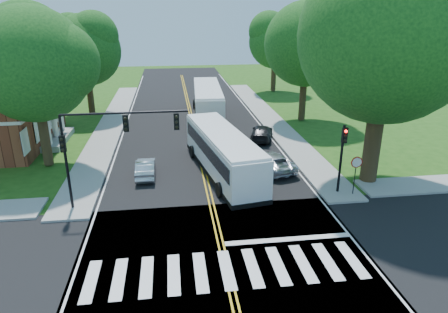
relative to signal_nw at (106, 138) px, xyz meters
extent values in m
plane|color=#204C13|center=(5.86, -6.43, -4.38)|extent=(140.00, 140.00, 0.00)
cube|color=black|center=(5.86, 11.57, -4.37)|extent=(14.00, 96.00, 0.01)
cube|color=black|center=(5.86, -6.43, -4.37)|extent=(60.00, 12.00, 0.01)
cube|color=gold|center=(5.86, 15.57, -4.36)|extent=(0.36, 70.00, 0.01)
cube|color=silver|center=(-0.94, 15.57, -4.36)|extent=(0.12, 70.00, 0.01)
cube|color=silver|center=(12.66, 15.57, -4.36)|extent=(0.12, 70.00, 0.01)
cube|color=silver|center=(5.86, -6.93, -4.36)|extent=(12.60, 3.00, 0.01)
cube|color=silver|center=(9.36, -4.83, -4.36)|extent=(6.60, 0.40, 0.01)
cube|color=gray|center=(-2.44, 18.57, -4.30)|extent=(2.60, 40.00, 0.15)
cube|color=gray|center=(14.16, 18.57, -4.30)|extent=(2.60, 40.00, 0.15)
cylinder|color=#342315|center=(16.86, 1.57, -1.23)|extent=(1.10, 1.10, 6.00)
sphere|color=#2D7422|center=(16.86, 1.57, 5.28)|extent=(10.80, 10.80, 10.80)
cylinder|color=#342315|center=(-5.64, 7.57, -1.83)|extent=(0.70, 0.70, 4.80)
sphere|color=#2D7422|center=(-5.64, 7.57, 3.17)|extent=(8.00, 8.00, 8.00)
cylinder|color=#342315|center=(-5.14, 23.57, -2.03)|extent=(0.70, 0.70, 4.40)
sphere|color=#2D7422|center=(-5.14, 23.57, 2.64)|extent=(7.60, 7.60, 7.60)
cylinder|color=#342315|center=(17.36, 17.57, -1.73)|extent=(0.70, 0.70, 5.00)
sphere|color=#2D7422|center=(17.36, 17.57, 3.50)|extent=(8.40, 8.40, 8.40)
cylinder|color=#342315|center=(18.36, 33.57, -2.03)|extent=(0.70, 0.70, 4.40)
sphere|color=#2D7422|center=(18.36, 33.57, 2.51)|extent=(7.20, 7.20, 7.20)
cube|color=silver|center=(-6.54, 13.57, 0.02)|extent=(1.40, 6.00, 0.45)
cube|color=gray|center=(-6.54, 13.57, -4.13)|extent=(1.80, 6.00, 0.50)
cylinder|color=silver|center=(-6.54, 11.37, -2.28)|extent=(0.50, 0.50, 4.20)
cylinder|color=silver|center=(-6.54, 13.57, -2.28)|extent=(0.50, 0.50, 4.20)
cylinder|color=silver|center=(-6.54, 15.77, -2.28)|extent=(0.50, 0.50, 4.20)
cylinder|color=black|center=(-2.34, 0.07, -1.93)|extent=(0.16, 0.16, 4.60)
cube|color=black|center=(-2.34, -0.08, -0.23)|extent=(0.30, 0.22, 0.95)
sphere|color=black|center=(-2.34, -0.22, 0.07)|extent=(0.18, 0.18, 0.18)
cylinder|color=black|center=(1.16, 0.07, 1.37)|extent=(7.00, 0.12, 0.12)
cube|color=black|center=(1.16, -0.08, 0.82)|extent=(0.30, 0.22, 0.95)
cube|color=black|center=(3.96, -0.08, 0.82)|extent=(0.30, 0.22, 0.95)
cylinder|color=black|center=(14.06, 0.07, -2.03)|extent=(0.16, 0.16, 4.40)
cube|color=black|center=(14.06, -0.08, -0.43)|extent=(0.30, 0.22, 0.95)
sphere|color=#FF0A05|center=(14.06, -0.22, -0.13)|extent=(0.18, 0.18, 0.18)
cylinder|color=black|center=(14.86, -0.43, -3.13)|extent=(0.06, 0.06, 2.20)
cylinder|color=#A50A07|center=(14.86, -0.46, -2.08)|extent=(0.76, 0.04, 0.76)
cube|color=white|center=(7.17, 4.34, -2.82)|extent=(4.47, 12.02, 2.74)
cube|color=black|center=(7.17, 4.34, -2.32)|extent=(4.40, 11.22, 0.95)
cube|color=black|center=(6.18, 10.19, -2.47)|extent=(2.42, 0.51, 1.59)
cube|color=orange|center=(6.18, 10.19, -1.58)|extent=(1.69, 0.38, 0.32)
cube|color=black|center=(7.17, 4.34, -4.04)|extent=(4.54, 12.13, 0.30)
cube|color=white|center=(7.17, 4.34, -1.40)|extent=(4.36, 11.66, 0.22)
cylinder|color=black|center=(7.79, 8.39, -3.89)|extent=(0.47, 1.00, 0.96)
cylinder|color=black|center=(5.24, 7.96, -3.89)|extent=(0.47, 1.00, 0.96)
cylinder|color=black|center=(9.04, 1.02, -3.89)|extent=(0.47, 1.00, 0.96)
cylinder|color=black|center=(6.49, 0.59, -3.89)|extent=(0.47, 1.00, 0.96)
cube|color=white|center=(7.67, 20.47, -2.69)|extent=(3.44, 12.89, 2.97)
cube|color=black|center=(7.67, 20.47, -2.15)|extent=(3.46, 12.00, 1.03)
cube|color=black|center=(8.02, 26.90, -2.31)|extent=(2.65, 0.24, 1.73)
cube|color=orange|center=(8.02, 26.90, -1.34)|extent=(1.84, 0.20, 0.35)
cube|color=black|center=(7.67, 20.47, -4.01)|extent=(3.49, 13.00, 0.32)
cube|color=white|center=(7.67, 20.47, -1.14)|extent=(3.36, 12.51, 0.24)
cylinder|color=black|center=(9.30, 24.61, -3.85)|extent=(0.40, 1.06, 1.04)
cylinder|color=black|center=(6.49, 24.76, -3.85)|extent=(0.40, 1.06, 1.04)
cylinder|color=black|center=(8.87, 16.51, -3.85)|extent=(0.40, 1.06, 1.04)
cylinder|color=black|center=(6.06, 16.66, -3.85)|extent=(0.40, 1.06, 1.04)
imported|color=#B6B9BD|center=(1.71, 4.59, -3.76)|extent=(1.33, 3.73, 1.22)
imported|color=silver|center=(10.82, 4.55, -3.73)|extent=(3.20, 4.99, 1.28)
imported|color=black|center=(11.74, 11.82, -3.73)|extent=(2.99, 4.73, 1.28)
camera|label=1|loc=(3.67, -22.01, 6.78)|focal=32.00mm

